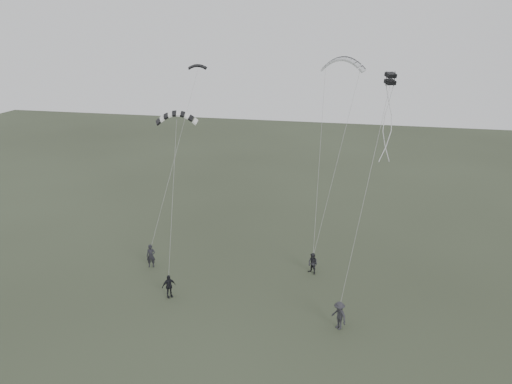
% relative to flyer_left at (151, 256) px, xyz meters
% --- Properties ---
extents(ground, '(140.00, 140.00, 0.00)m').
position_rel_flyer_left_xyz_m(ground, '(7.34, -4.42, -0.97)').
color(ground, '#313826').
rests_on(ground, ground).
extents(flyer_left, '(0.81, 0.64, 1.93)m').
position_rel_flyer_left_xyz_m(flyer_left, '(0.00, 0.00, 0.00)').
color(flyer_left, black).
rests_on(flyer_left, ground).
extents(flyer_right, '(1.05, 1.00, 1.72)m').
position_rel_flyer_left_xyz_m(flyer_right, '(12.95, 1.71, -0.11)').
color(flyer_right, '#252529').
rests_on(flyer_right, ground).
extents(flyer_center, '(1.03, 1.02, 1.75)m').
position_rel_flyer_left_xyz_m(flyer_center, '(3.21, -4.14, -0.09)').
color(flyer_center, black).
rests_on(flyer_center, ground).
extents(flyer_far, '(1.39, 1.38, 1.93)m').
position_rel_flyer_left_xyz_m(flyer_far, '(15.45, -5.44, -0.00)').
color(flyer_far, '#28282D').
rests_on(flyer_far, ground).
extents(kite_dark_small, '(1.60, 0.89, 0.61)m').
position_rel_flyer_left_xyz_m(kite_dark_small, '(2.41, 6.21, 14.58)').
color(kite_dark_small, black).
rests_on(kite_dark_small, flyer_left).
extents(kite_pale_large, '(3.80, 1.74, 1.65)m').
position_rel_flyer_left_xyz_m(kite_pale_large, '(14.05, 9.21, 15.07)').
color(kite_pale_large, '#ACAEB1').
rests_on(kite_pale_large, flyer_right).
extents(kite_striped, '(3.30, 1.97, 1.39)m').
position_rel_flyer_left_xyz_m(kite_striped, '(2.09, 1.83, 11.36)').
color(kite_striped, black).
rests_on(kite_striped, flyer_center).
extents(kite_box, '(0.86, 0.92, 0.81)m').
position_rel_flyer_left_xyz_m(kite_box, '(17.61, 0.06, 14.50)').
color(kite_box, black).
rests_on(kite_box, flyer_far).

